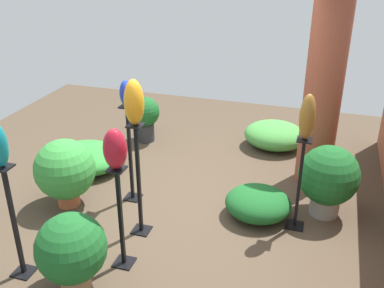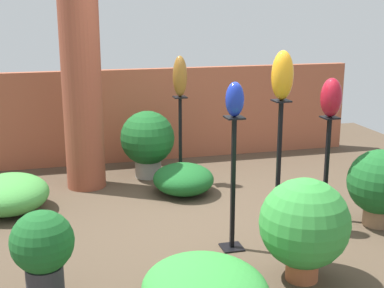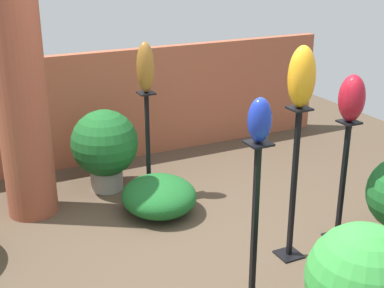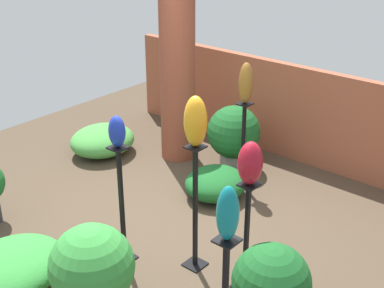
{
  "view_description": "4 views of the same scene",
  "coord_description": "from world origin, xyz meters",
  "px_view_note": "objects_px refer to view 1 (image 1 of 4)",
  "views": [
    {
      "loc": [
        4.36,
        1.55,
        3.08
      ],
      "look_at": [
        -0.1,
        0.15,
        0.87
      ],
      "focal_mm": 42.0,
      "sensor_mm": 36.0,
      "label": 1
    },
    {
      "loc": [
        -1.62,
        -4.98,
        2.2
      ],
      "look_at": [
        -0.21,
        0.33,
        0.77
      ],
      "focal_mm": 50.0,
      "sensor_mm": 36.0,
      "label": 2
    },
    {
      "loc": [
        -1.94,
        -3.42,
        2.48
      ],
      "look_at": [
        -0.17,
        0.19,
        0.98
      ],
      "focal_mm": 50.0,
      "sensor_mm": 36.0,
      "label": 3
    },
    {
      "loc": [
        3.32,
        -3.59,
        3.33
      ],
      "look_at": [
        0.22,
        0.06,
        1.13
      ],
      "focal_mm": 50.0,
      "sensor_mm": 36.0,
      "label": 4
    }
  ],
  "objects_px": {
    "art_vase_ruby": "(115,149)",
    "potted_plant_mid_left": "(71,250)",
    "pedestal_amber": "(139,185)",
    "potted_plant_front_left": "(65,170)",
    "art_vase_amber": "(134,102)",
    "pedestal_cobalt": "(130,158)",
    "pedestal_teal": "(15,227)",
    "art_vase_cobalt": "(126,93)",
    "brick_pillar": "(323,95)",
    "pedestal_ruby": "(121,222)",
    "potted_plant_walkway_edge": "(329,177)",
    "pedestal_bronze": "(299,188)",
    "art_vase_bronze": "(307,117)",
    "potted_plant_mid_right": "(145,115)"
  },
  "relations": [
    {
      "from": "art_vase_ruby",
      "to": "potted_plant_mid_left",
      "type": "relative_size",
      "value": 0.5
    },
    {
      "from": "pedestal_amber",
      "to": "potted_plant_front_left",
      "type": "relative_size",
      "value": 1.52
    },
    {
      "from": "art_vase_amber",
      "to": "potted_plant_mid_left",
      "type": "xyz_separation_m",
      "value": [
        1.02,
        -0.24,
        -1.1
      ]
    },
    {
      "from": "pedestal_amber",
      "to": "art_vase_amber",
      "type": "xyz_separation_m",
      "value": [
        0.0,
        0.0,
        0.95
      ]
    },
    {
      "from": "pedestal_cobalt",
      "to": "potted_plant_front_left",
      "type": "bearing_deg",
      "value": -62.0
    },
    {
      "from": "pedestal_teal",
      "to": "art_vase_cobalt",
      "type": "bearing_deg",
      "value": 163.83
    },
    {
      "from": "brick_pillar",
      "to": "art_vase_amber",
      "type": "height_order",
      "value": "brick_pillar"
    },
    {
      "from": "art_vase_cobalt",
      "to": "art_vase_ruby",
      "type": "distance_m",
      "value": 1.26
    },
    {
      "from": "pedestal_teal",
      "to": "pedestal_ruby",
      "type": "height_order",
      "value": "pedestal_teal"
    },
    {
      "from": "potted_plant_walkway_edge",
      "to": "potted_plant_front_left",
      "type": "xyz_separation_m",
      "value": [
        0.74,
        -3.04,
        -0.01
      ]
    },
    {
      "from": "pedestal_bronze",
      "to": "potted_plant_mid_left",
      "type": "distance_m",
      "value": 2.5
    },
    {
      "from": "pedestal_bronze",
      "to": "potted_plant_mid_left",
      "type": "height_order",
      "value": "pedestal_bronze"
    },
    {
      "from": "art_vase_bronze",
      "to": "art_vase_ruby",
      "type": "height_order",
      "value": "art_vase_bronze"
    },
    {
      "from": "pedestal_bronze",
      "to": "pedestal_amber",
      "type": "height_order",
      "value": "pedestal_amber"
    },
    {
      "from": "pedestal_amber",
      "to": "potted_plant_walkway_edge",
      "type": "height_order",
      "value": "pedestal_amber"
    },
    {
      "from": "pedestal_bronze",
      "to": "potted_plant_front_left",
      "type": "relative_size",
      "value": 1.28
    },
    {
      "from": "pedestal_cobalt",
      "to": "art_vase_ruby",
      "type": "relative_size",
      "value": 3.17
    },
    {
      "from": "pedestal_teal",
      "to": "pedestal_cobalt",
      "type": "relative_size",
      "value": 0.96
    },
    {
      "from": "potted_plant_mid_left",
      "to": "pedestal_teal",
      "type": "bearing_deg",
      "value": -92.37
    },
    {
      "from": "pedestal_bronze",
      "to": "art_vase_bronze",
      "type": "height_order",
      "value": "art_vase_bronze"
    },
    {
      "from": "art_vase_bronze",
      "to": "potted_plant_mid_right",
      "type": "relative_size",
      "value": 0.68
    },
    {
      "from": "pedestal_bronze",
      "to": "potted_plant_walkway_edge",
      "type": "height_order",
      "value": "pedestal_bronze"
    },
    {
      "from": "brick_pillar",
      "to": "art_vase_bronze",
      "type": "height_order",
      "value": "brick_pillar"
    },
    {
      "from": "pedestal_teal",
      "to": "art_vase_bronze",
      "type": "height_order",
      "value": "art_vase_bronze"
    },
    {
      "from": "brick_pillar",
      "to": "potted_plant_mid_right",
      "type": "height_order",
      "value": "brick_pillar"
    },
    {
      "from": "pedestal_teal",
      "to": "potted_plant_mid_right",
      "type": "height_order",
      "value": "pedestal_teal"
    },
    {
      "from": "pedestal_amber",
      "to": "potted_plant_front_left",
      "type": "bearing_deg",
      "value": -102.65
    },
    {
      "from": "art_vase_amber",
      "to": "potted_plant_walkway_edge",
      "type": "xyz_separation_m",
      "value": [
        -0.98,
        1.96,
        -1.05
      ]
    },
    {
      "from": "brick_pillar",
      "to": "art_vase_amber",
      "type": "xyz_separation_m",
      "value": [
        1.8,
        -1.77,
        0.34
      ]
    },
    {
      "from": "brick_pillar",
      "to": "pedestal_amber",
      "type": "bearing_deg",
      "value": -44.61
    },
    {
      "from": "pedestal_bronze",
      "to": "potted_plant_walkway_edge",
      "type": "bearing_deg",
      "value": 140.16
    },
    {
      "from": "pedestal_amber",
      "to": "art_vase_cobalt",
      "type": "bearing_deg",
      "value": -148.14
    },
    {
      "from": "pedestal_bronze",
      "to": "pedestal_cobalt",
      "type": "height_order",
      "value": "pedestal_cobalt"
    },
    {
      "from": "brick_pillar",
      "to": "pedestal_cobalt",
      "type": "distance_m",
      "value": 2.54
    },
    {
      "from": "pedestal_ruby",
      "to": "art_vase_amber",
      "type": "bearing_deg",
      "value": -175.08
    },
    {
      "from": "pedestal_amber",
      "to": "art_vase_bronze",
      "type": "distance_m",
      "value": 1.92
    },
    {
      "from": "brick_pillar",
      "to": "pedestal_ruby",
      "type": "relative_size",
      "value": 2.19
    },
    {
      "from": "pedestal_ruby",
      "to": "potted_plant_mid_right",
      "type": "relative_size",
      "value": 1.5
    },
    {
      "from": "pedestal_amber",
      "to": "potted_plant_walkway_edge",
      "type": "bearing_deg",
      "value": 116.54
    },
    {
      "from": "pedestal_ruby",
      "to": "art_vase_cobalt",
      "type": "distance_m",
      "value": 1.54
    },
    {
      "from": "art_vase_amber",
      "to": "potted_plant_front_left",
      "type": "distance_m",
      "value": 1.54
    },
    {
      "from": "pedestal_teal",
      "to": "pedestal_cobalt",
      "type": "distance_m",
      "value": 1.67
    },
    {
      "from": "potted_plant_walkway_edge",
      "to": "brick_pillar",
      "type": "bearing_deg",
      "value": -166.88
    },
    {
      "from": "brick_pillar",
      "to": "pedestal_cobalt",
      "type": "relative_size",
      "value": 1.93
    },
    {
      "from": "pedestal_cobalt",
      "to": "art_vase_amber",
      "type": "relative_size",
      "value": 2.62
    },
    {
      "from": "pedestal_amber",
      "to": "potted_plant_mid_right",
      "type": "xyz_separation_m",
      "value": [
        -2.29,
        -0.9,
        -0.17
      ]
    },
    {
      "from": "pedestal_amber",
      "to": "pedestal_teal",
      "type": "bearing_deg",
      "value": -40.47
    },
    {
      "from": "pedestal_bronze",
      "to": "pedestal_amber",
      "type": "relative_size",
      "value": 0.84
    },
    {
      "from": "pedestal_bronze",
      "to": "art_vase_cobalt",
      "type": "height_order",
      "value": "art_vase_cobalt"
    },
    {
      "from": "pedestal_teal",
      "to": "pedestal_amber",
      "type": "height_order",
      "value": "pedestal_amber"
    }
  ]
}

